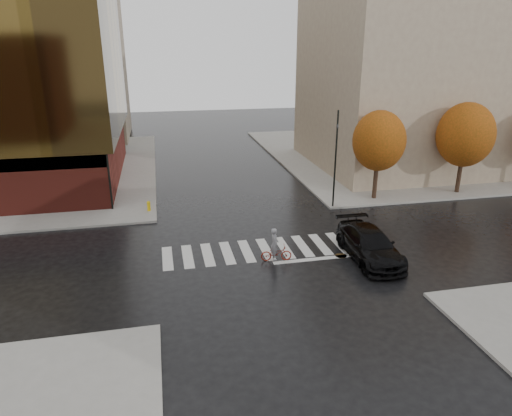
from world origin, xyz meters
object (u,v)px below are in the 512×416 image
Objects in this scene: traffic_light_ne at (336,154)px; sedan at (369,245)px; fire_hydrant at (149,205)px; cyclist at (276,250)px; traffic_light_nw at (107,157)px.

sedan is at bearing 87.15° from traffic_light_ne.
cyclist is at bearing -53.50° from fire_hydrant.
traffic_light_nw is (-14.22, 10.80, 3.04)m from sedan.
cyclist is 13.96m from traffic_light_nw.
sedan is at bearing 60.71° from traffic_light_nw.
cyclist is (-5.02, 0.80, -0.17)m from sedan.
traffic_light_ne reaches higher than cyclist.
sedan is 0.83× the size of traffic_light_ne.
fire_hydrant is (-12.80, 1.76, -3.40)m from traffic_light_ne.
cyclist is at bearing 54.84° from traffic_light_ne.
traffic_light_ne is (15.30, -2.70, 0.08)m from traffic_light_nw.
traffic_light_nw is (-9.20, 10.00, 3.22)m from cyclist.
fire_hydrant is (-6.70, 9.06, -0.10)m from cyclist.
fire_hydrant is at bearing 77.23° from traffic_light_nw.
cyclist is 10.07m from traffic_light_ne.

